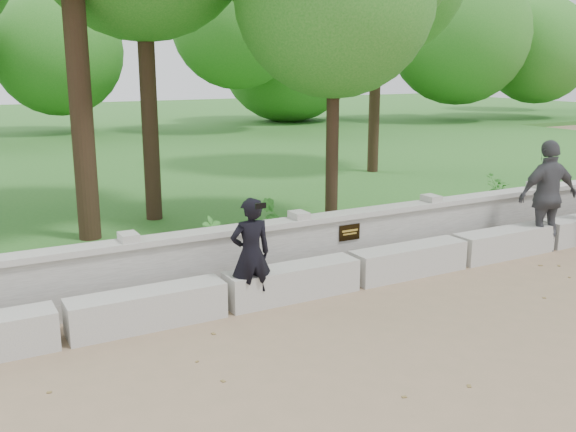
% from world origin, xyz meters
% --- Properties ---
extents(ground, '(80.00, 80.00, 0.00)m').
position_xyz_m(ground, '(0.00, 0.00, 0.00)').
color(ground, '#8F7357').
rests_on(ground, ground).
extents(lawn, '(40.00, 22.00, 0.25)m').
position_xyz_m(lawn, '(0.00, 14.00, 0.12)').
color(lawn, '#2A6422').
rests_on(lawn, ground).
extents(concrete_bench, '(11.90, 0.45, 0.45)m').
position_xyz_m(concrete_bench, '(0.00, 1.90, 0.22)').
color(concrete_bench, beige).
rests_on(concrete_bench, ground).
extents(parapet_wall, '(12.50, 0.35, 0.90)m').
position_xyz_m(parapet_wall, '(0.00, 2.60, 0.46)').
color(parapet_wall, beige).
rests_on(parapet_wall, ground).
extents(man_main, '(0.56, 0.51, 1.47)m').
position_xyz_m(man_main, '(-1.67, 1.80, 0.74)').
color(man_main, black).
rests_on(man_main, ground).
extents(visitor_right, '(1.17, 0.66, 1.89)m').
position_xyz_m(visitor_right, '(3.83, 1.80, 0.94)').
color(visitor_right, '#44454A').
rests_on(visitor_right, ground).
extents(shrub_a, '(0.40, 0.33, 0.66)m').
position_xyz_m(shrub_a, '(-1.57, 3.30, 0.58)').
color(shrub_a, '#38832C').
rests_on(shrub_a, lawn).
extents(shrub_b, '(0.38, 0.37, 0.54)m').
position_xyz_m(shrub_b, '(0.03, 4.53, 0.52)').
color(shrub_b, '#38832C').
rests_on(shrub_b, lawn).
extents(shrub_c, '(0.61, 0.55, 0.59)m').
position_xyz_m(shrub_c, '(5.27, 4.22, 0.54)').
color(shrub_c, '#38832C').
rests_on(shrub_c, lawn).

